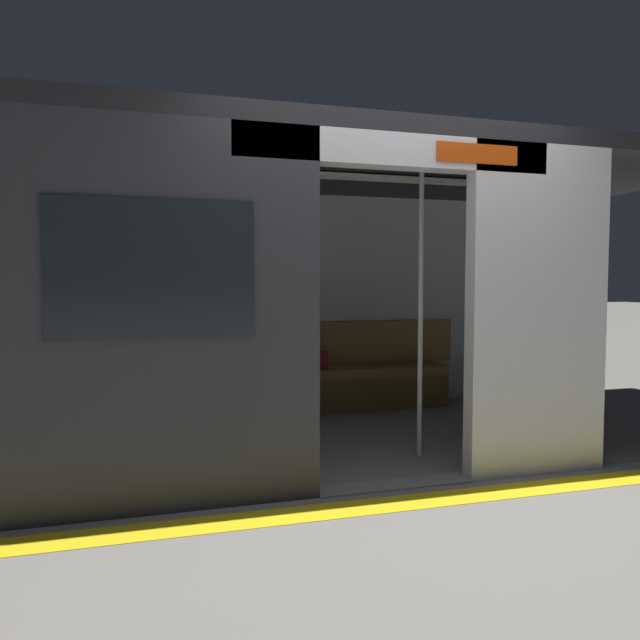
{
  "coord_description": "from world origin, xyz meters",
  "views": [
    {
      "loc": [
        1.52,
        3.48,
        1.28
      ],
      "look_at": [
        0.11,
        -1.27,
        0.98
      ],
      "focal_mm": 34.04,
      "sensor_mm": 36.0,
      "label": 1
    }
  ],
  "objects_px": {
    "handbag": "(314,360)",
    "grab_pole_far": "(421,310)",
    "book": "(242,370)",
    "person_seated": "(276,348)",
    "grab_pole_door": "(303,312)",
    "train_car": "(326,253)",
    "bench_seat": "(302,380)"
  },
  "relations": [
    {
      "from": "train_car",
      "to": "grab_pole_far",
      "type": "distance_m",
      "value": 0.95
    },
    {
      "from": "person_seated",
      "to": "grab_pole_door",
      "type": "distance_m",
      "value": 1.75
    },
    {
      "from": "person_seated",
      "to": "bench_seat",
      "type": "bearing_deg",
      "value": -169.0
    },
    {
      "from": "train_car",
      "to": "bench_seat",
      "type": "relative_size",
      "value": 2.11
    },
    {
      "from": "handbag",
      "to": "grab_pole_far",
      "type": "xyz_separation_m",
      "value": [
        -0.32,
        1.72,
        0.57
      ]
    },
    {
      "from": "handbag",
      "to": "book",
      "type": "bearing_deg",
      "value": 0.08
    },
    {
      "from": "train_car",
      "to": "grab_pole_door",
      "type": "bearing_deg",
      "value": 61.53
    },
    {
      "from": "book",
      "to": "person_seated",
      "type": "bearing_deg",
      "value": 176.99
    },
    {
      "from": "bench_seat",
      "to": "grab_pole_door",
      "type": "bearing_deg",
      "value": 75.43
    },
    {
      "from": "train_car",
      "to": "person_seated",
      "type": "xyz_separation_m",
      "value": [
        0.2,
        -0.98,
        -0.87
      ]
    },
    {
      "from": "handbag",
      "to": "book",
      "type": "xyz_separation_m",
      "value": [
        0.73,
        0.0,
        -0.07
      ]
    },
    {
      "from": "book",
      "to": "grab_pole_door",
      "type": "bearing_deg",
      "value": 106.86
    },
    {
      "from": "book",
      "to": "grab_pole_far",
      "type": "distance_m",
      "value": 2.12
    },
    {
      "from": "train_car",
      "to": "book",
      "type": "height_order",
      "value": "train_car"
    },
    {
      "from": "grab_pole_door",
      "to": "grab_pole_far",
      "type": "relative_size",
      "value": 1.0
    },
    {
      "from": "train_car",
      "to": "grab_pole_door",
      "type": "distance_m",
      "value": 0.91
    },
    {
      "from": "bench_seat",
      "to": "person_seated",
      "type": "xyz_separation_m",
      "value": [
        0.27,
        0.05,
        0.32
      ]
    },
    {
      "from": "train_car",
      "to": "book",
      "type": "xyz_separation_m",
      "value": [
        0.52,
        -1.07,
        -1.08
      ]
    },
    {
      "from": "train_car",
      "to": "person_seated",
      "type": "distance_m",
      "value": 1.33
    },
    {
      "from": "person_seated",
      "to": "handbag",
      "type": "relative_size",
      "value": 4.46
    },
    {
      "from": "train_car",
      "to": "bench_seat",
      "type": "distance_m",
      "value": 1.59
    },
    {
      "from": "train_car",
      "to": "grab_pole_far",
      "type": "relative_size",
      "value": 2.95
    },
    {
      "from": "bench_seat",
      "to": "grab_pole_far",
      "type": "height_order",
      "value": "grab_pole_far"
    },
    {
      "from": "person_seated",
      "to": "grab_pole_door",
      "type": "xyz_separation_m",
      "value": [
        0.18,
        1.68,
        0.43
      ]
    },
    {
      "from": "train_car",
      "to": "handbag",
      "type": "distance_m",
      "value": 1.49
    },
    {
      "from": "grab_pole_door",
      "to": "grab_pole_far",
      "type": "distance_m",
      "value": 0.9
    },
    {
      "from": "handbag",
      "to": "grab_pole_door",
      "type": "distance_m",
      "value": 1.95
    },
    {
      "from": "book",
      "to": "grab_pole_far",
      "type": "height_order",
      "value": "grab_pole_far"
    },
    {
      "from": "book",
      "to": "grab_pole_far",
      "type": "xyz_separation_m",
      "value": [
        -1.05,
        1.72,
        0.64
      ]
    },
    {
      "from": "handbag",
      "to": "train_car",
      "type": "bearing_deg",
      "value": 79.35
    },
    {
      "from": "book",
      "to": "handbag",
      "type": "bearing_deg",
      "value": -167.74
    },
    {
      "from": "bench_seat",
      "to": "handbag",
      "type": "xyz_separation_m",
      "value": [
        -0.13,
        -0.04,
        0.19
      ]
    }
  ]
}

